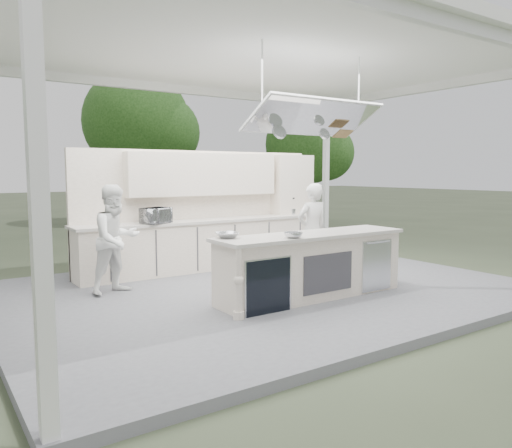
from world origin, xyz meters
TOP-DOWN VIEW (x-y plane):
  - ground at (0.00, 0.00)m, footprint 90.00×90.00m
  - stage_deck at (0.00, 0.00)m, footprint 8.00×6.00m
  - tent at (0.00, -0.01)m, footprint 8.20×6.20m
  - demo_island at (0.18, -0.91)m, footprint 3.10×0.79m
  - back_counter at (0.00, 1.90)m, footprint 5.08×0.72m
  - back_wall_unit at (0.44, 2.11)m, footprint 5.05×0.48m
  - tree_cluster at (-0.16, 9.77)m, footprint 19.55×9.40m
  - head_chef at (1.16, 0.22)m, footprint 0.62×0.43m
  - sous_chef at (-2.09, 0.98)m, footprint 0.95×0.83m
  - toaster_oven at (-1.14, 1.70)m, footprint 0.59×0.51m
  - bowl_large at (-1.10, -0.65)m, footprint 0.38×0.38m
  - bowl_small at (-0.35, -1.15)m, footprint 0.30×0.30m

SIDE VIEW (x-z plane):
  - ground at x=0.00m, z-range 0.00..0.00m
  - stage_deck at x=0.00m, z-range 0.00..0.12m
  - demo_island at x=0.18m, z-range 0.12..1.07m
  - back_counter at x=0.00m, z-range 0.12..1.07m
  - head_chef at x=1.16m, z-range 0.12..1.77m
  - sous_chef at x=-2.09m, z-range 0.12..1.78m
  - bowl_large at x=-1.10m, z-range 1.07..1.15m
  - bowl_small at x=-0.35m, z-range 1.07..1.15m
  - toaster_oven at x=-1.14m, z-range 1.07..1.35m
  - back_wall_unit at x=0.44m, z-range 0.45..2.70m
  - tree_cluster at x=-0.16m, z-range 0.36..6.21m
  - tent at x=0.00m, z-range 1.78..5.64m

